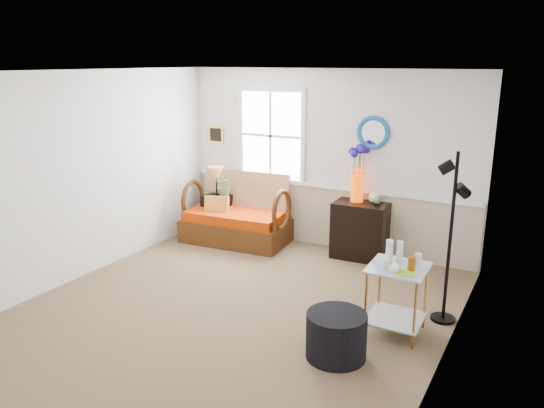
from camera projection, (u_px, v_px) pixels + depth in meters
The scene contains 19 objects.
floor at pixel (234, 310), 5.94m from camera, with size 4.50×5.00×0.01m, color brown.
ceiling at pixel (229, 71), 5.26m from camera, with size 4.50×5.00×0.01m, color white.
walls at pixel (232, 198), 5.60m from camera, with size 4.51×5.01×2.60m.
wainscot at pixel (324, 216), 7.92m from camera, with size 4.46×0.02×0.90m, color tan.
chair_rail at pixel (324, 186), 7.79m from camera, with size 4.46×0.04×0.06m, color white.
window at pixel (271, 136), 8.03m from camera, with size 1.14×0.06×1.44m, color white, non-canonical shape.
picture at pixel (216, 134), 8.53m from camera, with size 0.28×0.03×0.28m, color gold.
mirror at pixel (373, 133), 7.25m from camera, with size 0.47×0.47×0.07m, color #1685C3.
loveseat at pixel (236, 209), 8.08m from camera, with size 1.58×0.90×1.03m, color #4B290D, non-canonical shape.
throw_pillow at pixel (217, 208), 8.09m from camera, with size 0.37×0.09×0.37m, color orange, non-canonical shape.
lamp_stand at pixel (217, 215), 8.41m from camera, with size 0.37×0.37×0.66m, color black, non-canonical shape.
table_lamp at pixel (216, 181), 8.22m from camera, with size 0.25×0.25×0.46m, color #B67135, non-canonical shape.
potted_plant at pixel (225, 188), 8.23m from camera, with size 0.31×0.35×0.27m, color #4D7E41.
cabinet at pixel (360, 230), 7.44m from camera, with size 0.74×0.48×0.80m, color black, non-canonical shape.
flower_vase at pixel (358, 174), 7.31m from camera, with size 0.23×0.23×0.79m, color #F54905, non-canonical shape.
side_table at pixel (396, 300), 5.36m from camera, with size 0.57×0.57×0.72m, color #A0672A, non-canonical shape.
tabletop_items at pixel (401, 256), 5.21m from camera, with size 0.41×0.41×0.24m, color silver, non-canonical shape.
floor_lamp at pixel (450, 239), 5.48m from camera, with size 0.27×0.27×1.84m, color black, non-canonical shape.
ottoman at pixel (336, 335), 4.95m from camera, with size 0.57×0.57×0.44m, color black.
Camera 1 is at (3.01, -4.53, 2.71)m, focal length 35.00 mm.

